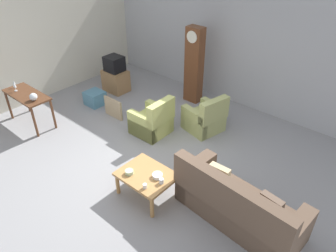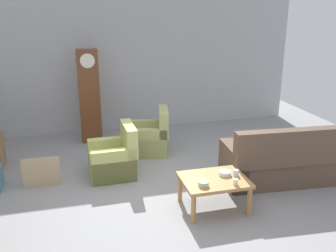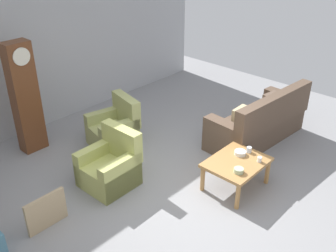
{
  "view_description": "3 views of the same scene",
  "coord_description": "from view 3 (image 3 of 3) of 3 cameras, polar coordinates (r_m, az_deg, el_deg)",
  "views": [
    {
      "loc": [
        3.7,
        -3.46,
        4.21
      ],
      "look_at": [
        0.46,
        0.3,
        0.96
      ],
      "focal_mm": 33.86,
      "sensor_mm": 36.0,
      "label": 1
    },
    {
      "loc": [
        -1.25,
        -5.22,
        2.92
      ],
      "look_at": [
        0.35,
        0.78,
        0.9
      ],
      "focal_mm": 40.26,
      "sensor_mm": 36.0,
      "label": 2
    },
    {
      "loc": [
        -3.7,
        -3.16,
        3.8
      ],
      "look_at": [
        0.27,
        0.5,
        0.88
      ],
      "focal_mm": 41.41,
      "sensor_mm": 36.0,
      "label": 3
    }
  ],
  "objects": [
    {
      "name": "ground_plane",
      "position": [
        6.17,
        1.73,
        -9.6
      ],
      "size": [
        10.4,
        10.4,
        0.0
      ],
      "primitive_type": "plane",
      "color": "gray"
    },
    {
      "name": "garage_door_wall",
      "position": [
        8.01,
        -18.25,
        11.07
      ],
      "size": [
        8.4,
        0.16,
        3.2
      ],
      "primitive_type": "cube",
      "color": "#ADAFB5",
      "rests_on": "ground_plane"
    },
    {
      "name": "couch_floral",
      "position": [
        7.53,
        13.21,
        0.34
      ],
      "size": [
        2.16,
        1.04,
        1.04
      ],
      "color": "brown",
      "rests_on": "ground_plane"
    },
    {
      "name": "armchair_olive_near",
      "position": [
        6.23,
        -8.46,
        -6.05
      ],
      "size": [
        0.8,
        0.77,
        0.92
      ],
      "color": "#B7BC66",
      "rests_on": "ground_plane"
    },
    {
      "name": "armchair_olive_far",
      "position": [
        7.28,
        -7.87,
        -0.59
      ],
      "size": [
        0.94,
        0.91,
        0.92
      ],
      "color": "tan",
      "rests_on": "ground_plane"
    },
    {
      "name": "coffee_table_wood",
      "position": [
        6.13,
        10.05,
        -5.65
      ],
      "size": [
        0.96,
        0.76,
        0.48
      ],
      "color": "#B27F47",
      "rests_on": "ground_plane"
    },
    {
      "name": "grandfather_clock",
      "position": [
        7.21,
        -20.28,
        3.87
      ],
      "size": [
        0.44,
        0.3,
        2.02
      ],
      "color": "brown",
      "rests_on": "ground_plane"
    },
    {
      "name": "framed_picture_leaning",
      "position": [
        5.66,
        -17.48,
        -11.94
      ],
      "size": [
        0.6,
        0.05,
        0.51
      ],
      "primitive_type": "cube",
      "color": "tan",
      "rests_on": "ground_plane"
    },
    {
      "name": "cup_white_porcelain",
      "position": [
        6.12,
        13.31,
        -4.81
      ],
      "size": [
        0.07,
        0.07,
        0.08
      ],
      "primitive_type": "cylinder",
      "color": "white",
      "rests_on": "coffee_table_wood"
    },
    {
      "name": "cup_blue_rimmed",
      "position": [
        6.32,
        11.84,
        -3.43
      ],
      "size": [
        0.08,
        0.08,
        0.09
      ],
      "primitive_type": "cylinder",
      "color": "silver",
      "rests_on": "coffee_table_wood"
    },
    {
      "name": "bowl_white_stacked",
      "position": [
        6.25,
        10.57,
        -3.89
      ],
      "size": [
        0.19,
        0.19,
        0.06
      ],
      "primitive_type": "cylinder",
      "color": "white",
      "rests_on": "coffee_table_wood"
    },
    {
      "name": "bowl_shallow_green",
      "position": [
        5.82,
        10.36,
        -6.45
      ],
      "size": [
        0.15,
        0.15,
        0.07
      ],
      "primitive_type": "cylinder",
      "color": "#B2C69E",
      "rests_on": "coffee_table_wood"
    }
  ]
}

